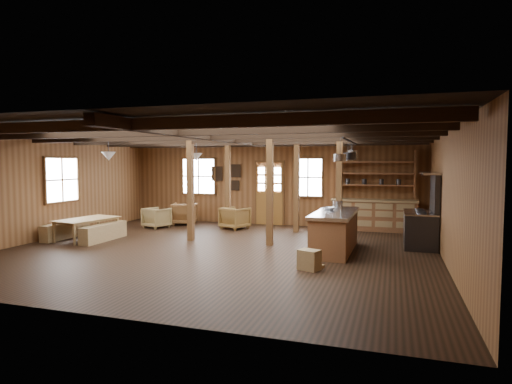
# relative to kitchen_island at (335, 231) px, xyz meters

# --- Properties ---
(room) EXTENTS (10.04, 9.04, 2.84)m
(room) POSITION_rel_kitchen_island_xyz_m (-2.66, -0.80, 0.92)
(room) COLOR black
(room) RESTS_ON ground
(ceiling_joists) EXTENTS (9.80, 8.82, 0.18)m
(ceiling_joists) POSITION_rel_kitchen_island_xyz_m (-2.66, -0.62, 2.20)
(ceiling_joists) COLOR black
(ceiling_joists) RESTS_ON ceiling
(timber_posts) EXTENTS (3.95, 2.35, 2.80)m
(timber_posts) POSITION_rel_kitchen_island_xyz_m (-2.14, 1.28, 0.92)
(timber_posts) COLOR #4B3015
(timber_posts) RESTS_ON floor
(back_door) EXTENTS (1.02, 0.08, 2.15)m
(back_door) POSITION_rel_kitchen_island_xyz_m (-2.66, 3.65, 0.40)
(back_door) COLOR brown
(back_door) RESTS_ON floor
(window_back_left) EXTENTS (1.32, 0.06, 1.32)m
(window_back_left) POSITION_rel_kitchen_island_xyz_m (-5.26, 3.66, 1.12)
(window_back_left) COLOR white
(window_back_left) RESTS_ON wall_back
(window_back_right) EXTENTS (1.02, 0.06, 1.32)m
(window_back_right) POSITION_rel_kitchen_island_xyz_m (-1.36, 3.66, 1.12)
(window_back_right) COLOR white
(window_back_right) RESTS_ON wall_back
(window_left) EXTENTS (0.14, 1.24, 1.32)m
(window_left) POSITION_rel_kitchen_island_xyz_m (-7.62, -0.30, 1.12)
(window_left) COLOR white
(window_left) RESTS_ON wall_back
(notice_boards) EXTENTS (1.08, 0.03, 0.90)m
(notice_boards) POSITION_rel_kitchen_island_xyz_m (-4.16, 3.66, 1.16)
(notice_boards) COLOR silver
(notice_boards) RESTS_ON wall_back
(back_counter) EXTENTS (2.55, 0.60, 2.45)m
(back_counter) POSITION_rel_kitchen_island_xyz_m (0.74, 3.41, 0.12)
(back_counter) COLOR brown
(back_counter) RESTS_ON floor
(pendant_lamps) EXTENTS (1.86, 2.36, 0.66)m
(pendant_lamps) POSITION_rel_kitchen_island_xyz_m (-4.91, 0.20, 1.77)
(pendant_lamps) COLOR #2D2D30
(pendant_lamps) RESTS_ON ceiling
(pot_rack) EXTENTS (0.37, 3.00, 0.45)m
(pot_rack) POSITION_rel_kitchen_island_xyz_m (0.36, -0.47, 1.78)
(pot_rack) COLOR #2D2D30
(pot_rack) RESTS_ON ceiling
(kitchen_island) EXTENTS (0.93, 2.52, 1.20)m
(kitchen_island) POSITION_rel_kitchen_island_xyz_m (0.00, 0.00, 0.00)
(kitchen_island) COLOR brown
(kitchen_island) RESTS_ON floor
(step_stool) EXTENTS (0.53, 0.45, 0.40)m
(step_stool) POSITION_rel_kitchen_island_xyz_m (-0.24, -1.94, -0.28)
(step_stool) COLOR olive
(step_stool) RESTS_ON floor
(commercial_range) EXTENTS (0.78, 1.50, 1.85)m
(commercial_range) POSITION_rel_kitchen_island_xyz_m (1.99, 1.15, 0.13)
(commercial_range) COLOR #2D2D30
(commercial_range) RESTS_ON floor
(dining_table) EXTENTS (1.16, 1.76, 0.57)m
(dining_table) POSITION_rel_kitchen_island_xyz_m (-6.56, -0.55, -0.19)
(dining_table) COLOR olive
(dining_table) RESTS_ON floor
(bench_wall) EXTENTS (0.30, 1.59, 0.44)m
(bench_wall) POSITION_rel_kitchen_island_xyz_m (-7.31, -0.55, -0.26)
(bench_wall) COLOR olive
(bench_wall) RESTS_ON floor
(bench_aisle) EXTENTS (0.30, 1.62, 0.44)m
(bench_aisle) POSITION_rel_kitchen_island_xyz_m (-6.05, -0.55, -0.26)
(bench_aisle) COLOR olive
(bench_aisle) RESTS_ON floor
(armchair_a) EXTENTS (0.97, 0.99, 0.73)m
(armchair_a) POSITION_rel_kitchen_island_xyz_m (-5.38, 2.76, -0.11)
(armchair_a) COLOR brown
(armchair_a) RESTS_ON floor
(armchair_b) EXTENTS (0.97, 0.99, 0.69)m
(armchair_b) POSITION_rel_kitchen_island_xyz_m (-3.44, 2.44, -0.13)
(armchair_b) COLOR brown
(armchair_b) RESTS_ON floor
(armchair_c) EXTENTS (0.89, 0.90, 0.65)m
(armchair_c) POSITION_rel_kitchen_island_xyz_m (-5.90, 1.88, -0.15)
(armchair_c) COLOR olive
(armchair_c) RESTS_ON floor
(counter_pot) EXTENTS (0.28, 0.28, 0.17)m
(counter_pot) POSITION_rel_kitchen_island_xyz_m (-0.07, 0.98, 0.54)
(counter_pot) COLOR #BABCC1
(counter_pot) RESTS_ON kitchen_island
(bowl) EXTENTS (0.37, 0.37, 0.07)m
(bowl) POSITION_rel_kitchen_island_xyz_m (-0.18, 0.27, 0.50)
(bowl) COLOR silver
(bowl) RESTS_ON kitchen_island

